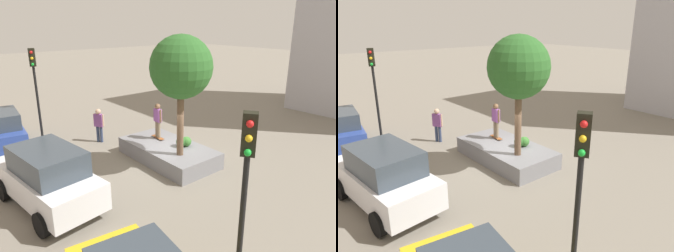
% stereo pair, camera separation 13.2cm
% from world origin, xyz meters
% --- Properties ---
extents(ground_plane, '(120.00, 120.00, 0.00)m').
position_xyz_m(ground_plane, '(0.00, 0.00, 0.00)').
color(ground_plane, gray).
extents(planter_ledge, '(4.58, 2.41, 0.72)m').
position_xyz_m(planter_ledge, '(0.48, -0.24, 0.36)').
color(planter_ledge, gray).
rests_on(planter_ledge, ground).
extents(plaza_tree, '(2.48, 2.48, 4.88)m').
position_xyz_m(plaza_tree, '(-0.67, 0.07, 4.33)').
color(plaza_tree, brown).
rests_on(plaza_tree, planter_ledge).
extents(boxwood_shrub, '(0.45, 0.45, 0.45)m').
position_xyz_m(boxwood_shrub, '(-0.04, -0.57, 0.95)').
color(boxwood_shrub, '#2D6628').
rests_on(boxwood_shrub, planter_ledge).
extents(hedge_clump, '(0.44, 0.44, 0.44)m').
position_xyz_m(hedge_clump, '(-0.16, -0.78, 0.95)').
color(hedge_clump, '#3D7A33').
rests_on(hedge_clump, planter_ledge).
extents(skateboard, '(0.81, 0.26, 0.07)m').
position_xyz_m(skateboard, '(1.42, -0.40, 0.78)').
color(skateboard, brown).
rests_on(skateboard, planter_ledge).
extents(skateboarder, '(0.55, 0.25, 1.64)m').
position_xyz_m(skateboarder, '(1.42, -0.40, 1.74)').
color(skateboarder, '#847056').
rests_on(skateboarder, skateboard).
extents(police_car, '(4.78, 2.57, 2.13)m').
position_xyz_m(police_car, '(0.16, 5.30, 1.08)').
color(police_car, white).
rests_on(police_car, ground).
extents(sedan_parked, '(4.29, 2.32, 1.91)m').
position_xyz_m(sedan_parked, '(6.79, 5.13, 0.97)').
color(sedan_parked, '#2D479E').
rests_on(sedan_parked, ground).
extents(traffic_light_corner, '(0.37, 0.35, 4.84)m').
position_xyz_m(traffic_light_corner, '(6.09, 3.47, 3.28)').
color(traffic_light_corner, black).
rests_on(traffic_light_corner, ground).
extents(traffic_light_median, '(0.37, 0.37, 4.44)m').
position_xyz_m(traffic_light_median, '(-6.43, 3.55, 3.03)').
color(traffic_light_median, black).
rests_on(traffic_light_median, ground).
extents(pedestrian_crossing, '(0.54, 0.42, 1.79)m').
position_xyz_m(pedestrian_crossing, '(4.52, 1.05, 1.03)').
color(pedestrian_crossing, navy).
rests_on(pedestrian_crossing, ground).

